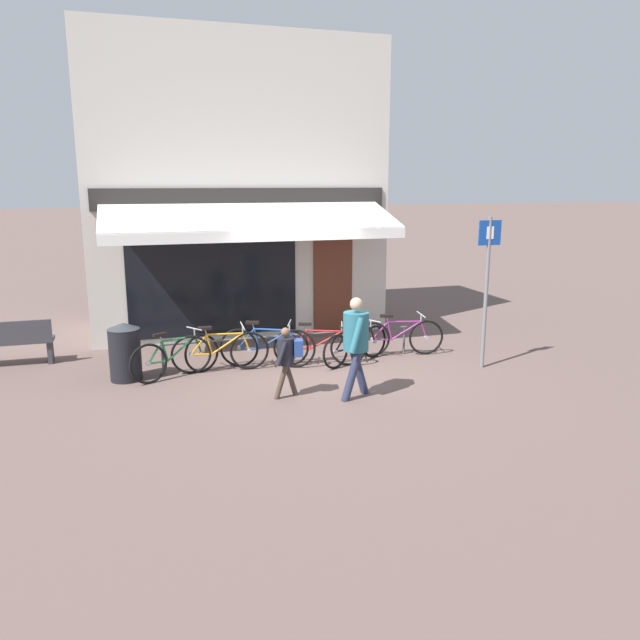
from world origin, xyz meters
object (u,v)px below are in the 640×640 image
(bicycle_orange, at_px, (220,351))
(pedestrian_child, at_px, (288,354))
(bicycle_blue, at_px, (267,347))
(bicycle_black, at_px, (355,345))
(parking_sign, at_px, (487,278))
(bicycle_red, at_px, (319,346))
(pedestrian_adult, at_px, (356,338))
(bicycle_green, at_px, (176,357))
(park_bench, at_px, (7,342))
(litter_bin, at_px, (125,351))
(bicycle_purple, at_px, (399,337))

(bicycle_orange, relative_size, pedestrian_child, 1.53)
(bicycle_blue, xyz_separation_m, bicycle_black, (1.65, -0.23, -0.04))
(bicycle_black, height_order, parking_sign, parking_sign)
(bicycle_red, height_order, pedestrian_adult, pedestrian_adult)
(pedestrian_adult, bearing_deg, bicycle_orange, -50.90)
(bicycle_green, relative_size, pedestrian_child, 1.41)
(parking_sign, distance_m, park_bench, 8.89)
(litter_bin, relative_size, park_bench, 0.63)
(bicycle_green, height_order, bicycle_black, bicycle_green)
(pedestrian_adult, relative_size, park_bench, 1.02)
(park_bench, bearing_deg, bicycle_purple, -11.45)
(bicycle_black, distance_m, pedestrian_adult, 2.00)
(bicycle_orange, xyz_separation_m, bicycle_purple, (3.52, 0.03, -0.01))
(bicycle_red, height_order, pedestrian_child, pedestrian_child)
(bicycle_green, bearing_deg, pedestrian_child, -67.97)
(bicycle_green, distance_m, parking_sign, 5.71)
(pedestrian_adult, xyz_separation_m, pedestrian_child, (-1.03, 0.31, -0.26))
(bicycle_blue, bearing_deg, pedestrian_adult, -43.81)
(pedestrian_child, relative_size, parking_sign, 0.42)
(bicycle_black, relative_size, litter_bin, 1.54)
(bicycle_blue, bearing_deg, bicycle_orange, -157.56)
(bicycle_black, bearing_deg, park_bench, 137.89)
(bicycle_blue, distance_m, bicycle_black, 1.67)
(bicycle_orange, relative_size, bicycle_purple, 0.99)
(pedestrian_child, bearing_deg, park_bench, -23.74)
(bicycle_purple, bearing_deg, bicycle_orange, -170.96)
(pedestrian_child, bearing_deg, pedestrian_adult, 174.76)
(bicycle_orange, relative_size, litter_bin, 1.73)
(bicycle_blue, xyz_separation_m, bicycle_red, (0.96, -0.16, -0.03))
(litter_bin, relative_size, parking_sign, 0.37)
(bicycle_green, height_order, pedestrian_child, pedestrian_child)
(bicycle_blue, relative_size, litter_bin, 1.67)
(bicycle_purple, distance_m, parking_sign, 2.10)
(litter_bin, bearing_deg, bicycle_red, -2.34)
(parking_sign, relative_size, park_bench, 1.72)
(bicycle_black, distance_m, park_bench, 6.48)
(pedestrian_child, bearing_deg, bicycle_purple, -136.19)
(parking_sign, bearing_deg, bicycle_purple, 134.00)
(bicycle_blue, height_order, litter_bin, litter_bin)
(bicycle_purple, bearing_deg, litter_bin, -171.32)
(litter_bin, xyz_separation_m, parking_sign, (6.30, -1.17, 1.16))
(bicycle_green, distance_m, pedestrian_child, 2.28)
(bicycle_green, distance_m, bicycle_purple, 4.32)
(bicycle_blue, relative_size, bicycle_black, 1.09)
(bicycle_orange, height_order, pedestrian_child, pedestrian_child)
(bicycle_green, height_order, pedestrian_adult, pedestrian_adult)
(park_bench, bearing_deg, bicycle_orange, -22.18)
(bicycle_red, bearing_deg, bicycle_green, -161.97)
(bicycle_green, bearing_deg, pedestrian_adult, -59.25)
(bicycle_black, relative_size, bicycle_purple, 0.88)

